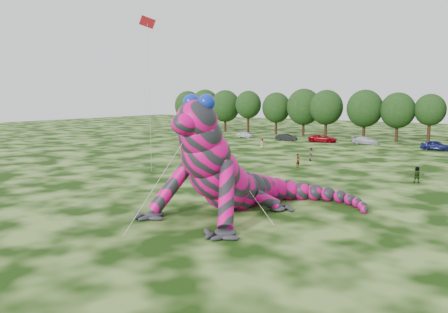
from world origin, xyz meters
The scene contains 22 objects.
ground centered at (0.00, 0.00, 0.00)m, with size 240.00×240.00×0.00m, color #16330A.
inflatable_gecko centered at (-2.50, 0.87, 4.24)m, with size 14.29×16.96×8.48m, color #D6046F, non-canonical shape.
flying_kite centered at (-15.74, 5.58, 14.17)m, with size 3.38×3.63×16.09m.
tree_0 centered at (-54.56, 59.23, 4.75)m, with size 6.91×6.22×9.51m, color black, non-canonical shape.
tree_1 centered at (-48.36, 58.05, 4.90)m, with size 6.74×6.07×9.81m, color black, non-canonical shape.
tree_2 centered at (-43.02, 58.76, 4.82)m, with size 7.04×6.34×9.64m, color black, non-canonical shape.
tree_3 centered at (-35.72, 57.07, 4.72)m, with size 5.81×5.23×9.44m, color black, non-canonical shape.
tree_4 centered at (-29.64, 58.71, 4.53)m, with size 6.22×5.60×9.06m, color black, non-canonical shape.
tree_5 centered at (-23.12, 58.44, 4.90)m, with size 7.16×6.44×9.80m, color black, non-canonical shape.
tree_6 centered at (-17.56, 56.68, 4.75)m, with size 6.52×5.86×9.49m, color black, non-canonical shape.
tree_7 centered at (-10.08, 56.80, 4.74)m, with size 6.68×6.01×9.48m, color black, non-canonical shape.
tree_8 centered at (-4.22, 56.99, 4.47)m, with size 6.14×5.53×8.94m, color black, non-canonical shape.
tree_9 centered at (1.06, 57.35, 4.34)m, with size 5.27×4.74×8.68m, color black, non-canonical shape.
car_0 centered at (-31.28, 48.65, 0.63)m, with size 1.48×3.67×1.25m, color white.
car_1 centered at (-21.64, 47.61, 0.66)m, with size 1.39×3.98×1.31m, color black.
car_2 centered at (-14.98, 48.86, 0.70)m, with size 2.33×5.05×1.40m, color #960512.
car_3 centered at (-7.58, 49.92, 0.66)m, with size 1.86×4.58×1.33m, color silver.
car_4 centered at (3.82, 47.68, 0.76)m, with size 1.79×4.45×1.51m, color #141851.
spectator_0 centered at (-6.72, 20.62, 0.82)m, with size 0.60×0.39×1.63m, color gray.
spectator_5 centered at (6.53, 18.91, 0.80)m, with size 1.48×0.47×1.59m, color gray.
spectator_4 centered at (-19.33, 34.29, 0.83)m, with size 0.82×0.53×1.67m, color gray.
spectator_1 centered at (-7.66, 26.59, 0.84)m, with size 0.82×0.64×1.68m, color gray.
Camera 1 is at (14.60, -25.69, 8.33)m, focal length 35.00 mm.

